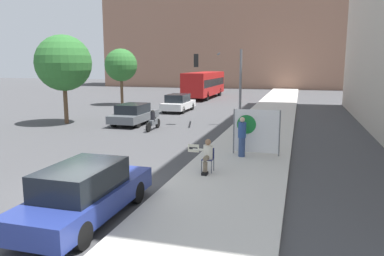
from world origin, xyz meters
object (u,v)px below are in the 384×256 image
(protest_banner, at_px, (256,131))
(city_bus_on_road, at_px, (204,83))
(jogger_on_sidewalk, at_px, (242,137))
(parked_car_curbside, at_px, (85,193))
(car_on_road_nearest, at_px, (134,114))
(car_on_road_midblock, at_px, (178,103))
(street_tree_midblock, at_px, (121,65))
(seated_protester, at_px, (207,155))
(traffic_light_pole, at_px, (222,73))
(motorcycle_on_road, at_px, (153,121))
(street_tree_near_curb, at_px, (63,63))
(pedestrian_behind, at_px, (255,129))

(protest_banner, height_order, city_bus_on_road, city_bus_on_road)
(jogger_on_sidewalk, bearing_deg, parked_car_curbside, 91.15)
(car_on_road_nearest, bearing_deg, protest_banner, -37.87)
(car_on_road_midblock, distance_m, street_tree_midblock, 8.52)
(seated_protester, relative_size, traffic_light_pole, 0.25)
(seated_protester, height_order, city_bus_on_road, city_bus_on_road)
(car_on_road_midblock, relative_size, motorcycle_on_road, 2.08)
(jogger_on_sidewalk, height_order, traffic_light_pole, traffic_light_pole)
(parked_car_curbside, height_order, street_tree_near_curb, street_tree_near_curb)
(protest_banner, bearing_deg, jogger_on_sidewalk, -137.14)
(car_on_road_nearest, height_order, street_tree_near_curb, street_tree_near_curb)
(city_bus_on_road, xyz_separation_m, street_tree_midblock, (-6.04, -9.59, 2.15))
(traffic_light_pole, bearing_deg, street_tree_midblock, 141.35)
(pedestrian_behind, distance_m, traffic_light_pole, 7.46)
(seated_protester, relative_size, car_on_road_nearest, 0.28)
(jogger_on_sidewalk, xyz_separation_m, car_on_road_nearest, (-8.48, 7.49, -0.31))
(jogger_on_sidewalk, xyz_separation_m, city_bus_on_road, (-8.75, 27.94, 0.76))
(seated_protester, height_order, traffic_light_pole, traffic_light_pole)
(pedestrian_behind, xyz_separation_m, city_bus_on_road, (-9.04, 25.68, 0.80))
(parked_car_curbside, height_order, city_bus_on_road, city_bus_on_road)
(seated_protester, height_order, street_tree_near_curb, street_tree_near_curb)
(traffic_light_pole, relative_size, car_on_road_midblock, 1.09)
(pedestrian_behind, height_order, traffic_light_pole, traffic_light_pole)
(seated_protester, xyz_separation_m, car_on_road_midblock, (-6.85, 17.48, -0.05))
(protest_banner, bearing_deg, street_tree_midblock, 130.60)
(pedestrian_behind, distance_m, car_on_road_nearest, 10.22)
(seated_protester, bearing_deg, protest_banner, 78.84)
(protest_banner, xyz_separation_m, car_on_road_nearest, (-9.00, 7.00, -0.48))
(seated_protester, distance_m, car_on_road_nearest, 12.69)
(pedestrian_behind, distance_m, car_on_road_midblock, 14.90)
(protest_banner, height_order, car_on_road_nearest, protest_banner)
(pedestrian_behind, bearing_deg, motorcycle_on_road, -122.64)
(protest_banner, relative_size, parked_car_curbside, 0.43)
(jogger_on_sidewalk, xyz_separation_m, street_tree_near_curb, (-13.07, 6.50, 3.09))
(car_on_road_nearest, relative_size, car_on_road_midblock, 0.99)
(car_on_road_nearest, bearing_deg, parked_car_curbside, -69.65)
(seated_protester, distance_m, pedestrian_behind, 5.06)
(protest_banner, xyz_separation_m, street_tree_midblock, (-15.31, 17.86, 2.73))
(pedestrian_behind, relative_size, traffic_light_pole, 0.33)
(traffic_light_pole, height_order, car_on_road_nearest, traffic_light_pole)
(motorcycle_on_road, height_order, street_tree_midblock, street_tree_midblock)
(parked_car_curbside, distance_m, street_tree_midblock, 28.50)
(street_tree_near_curb, bearing_deg, seated_protester, -36.93)
(pedestrian_behind, height_order, parked_car_curbside, pedestrian_behind)
(seated_protester, height_order, car_on_road_midblock, car_on_road_midblock)
(motorcycle_on_road, bearing_deg, pedestrian_behind, -27.64)
(parked_car_curbside, bearing_deg, street_tree_near_curb, 126.04)
(traffic_light_pole, distance_m, street_tree_midblock, 15.55)
(seated_protester, relative_size, parked_car_curbside, 0.26)
(traffic_light_pole, bearing_deg, protest_banner, -68.73)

